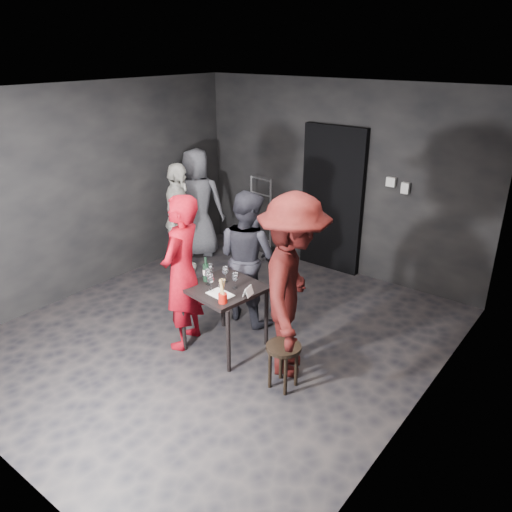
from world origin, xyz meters
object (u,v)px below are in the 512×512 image
Objects in this scene: hand_truck at (259,241)px; man_maroon at (293,265)px; tasting_table at (225,295)px; server_red at (181,262)px; wine_bottle at (206,272)px; stool at (283,354)px; bystander_grey at (197,197)px; woman_black at (247,253)px; bystander_cream at (179,216)px; breadstick_cup at (223,291)px.

man_maroon is (2.11, -2.22, 0.95)m from hand_truck.
server_red reaches higher than tasting_table.
server_red is 1.26m from man_maroon.
wine_bottle is (-0.24, -0.02, 0.20)m from tasting_table.
server_red reaches higher than wine_bottle.
server_red is (-1.32, -0.02, 0.62)m from stool.
bystander_grey reaches higher than hand_truck.
server_red is 0.91m from woman_black.
hand_truck is 4.53× the size of wine_bottle.
man_maroon reaches higher than bystander_cream.
server_red is at bearing -132.66° from wine_bottle.
wine_bottle is at bearing 101.19° from bystander_grey.
breadstick_cup is (0.22, -0.28, 0.22)m from tasting_table.
bystander_cream is 2.43m from breadstick_cup.
bystander_grey reaches higher than woman_black.
hand_truck is 2.67m from wine_bottle.
wine_bottle is at bearing -59.81° from hand_truck.
server_red is 0.29m from wine_bottle.
bystander_cream is (-1.56, 0.40, 0.03)m from woman_black.
man_maroon is (1.20, 0.32, 0.18)m from server_red.
tasting_table is at bearing 69.78° from man_maroon.
woman_black is 0.73× the size of man_maroon.
hand_truck is 3.21m from man_maroon.
wine_bottle is at bearing 150.88° from breadstick_cup.
wine_bottle is at bearing 118.54° from server_red.
stool is 0.86m from man_maroon.
bystander_cream is at bearing 146.10° from breadstick_cup.
tasting_table is 0.32m from wine_bottle.
hand_truck is at bearing -178.80° from bystander_grey.
man_maroon reaches higher than stool.
bystander_grey is at bearing 138.74° from breadstick_cup.
bystander_cream is at bearing -151.76° from server_red.
woman_black is (0.19, 0.88, -0.14)m from server_red.
stool is 1.46m from server_red.
bystander_grey is at bearing 136.23° from wine_bottle.
breadstick_cup is at bearing -53.85° from hand_truck.
man_maroon reaches higher than tasting_table.
man_maroon is 2.77m from bystander_cream.
woman_black is 6.25× the size of breadstick_cup.
wine_bottle is 0.54m from breadstick_cup.
woman_black reaches higher than hand_truck.
stool is 0.24× the size of server_red.
man_maroon is (1.01, -0.56, 0.32)m from woman_black.
tasting_table is 0.42m from breadstick_cup.
bystander_grey reaches higher than tasting_table.
woman_black is at bearing 88.65° from wine_bottle.
man_maroon reaches higher than server_red.
stool is 3.02m from bystander_cream.
bystander_grey is at bearing 147.06° from stool.
tasting_table is at bearing -156.94° from bystander_cream.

